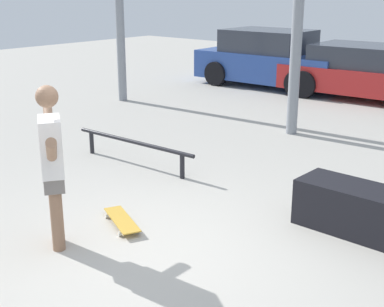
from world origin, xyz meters
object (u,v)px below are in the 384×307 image
object	(u,v)px
skateboarder	(52,160)
grind_rail	(134,145)
skateboard	(122,220)
parked_car_red	(365,72)
parked_car_blue	(271,60)

from	to	relation	value
skateboarder	grind_rail	xyz separation A→B (m)	(-1.35, 2.38, -0.64)
skateboarder	skateboard	distance (m)	1.19
grind_rail	parked_car_red	distance (m)	7.28
skateboarder	parked_car_red	world-z (taller)	skateboarder
skateboarder	skateboard	world-z (taller)	skateboarder
grind_rail	parked_car_red	size ratio (longest dim) A/B	0.58
skateboard	parked_car_red	world-z (taller)	parked_car_red
skateboarder	parked_car_red	size ratio (longest dim) A/B	0.43
skateboarder	parked_car_red	distance (m)	9.68
skateboard	grind_rail	bearing A→B (deg)	157.82
parked_car_blue	parked_car_red	distance (m)	2.63
skateboard	parked_car_red	distance (m)	8.93
skateboarder	parked_car_blue	world-z (taller)	skateboarder
parked_car_blue	skateboarder	bearing A→B (deg)	-71.70
skateboarder	parked_car_blue	size ratio (longest dim) A/B	0.42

